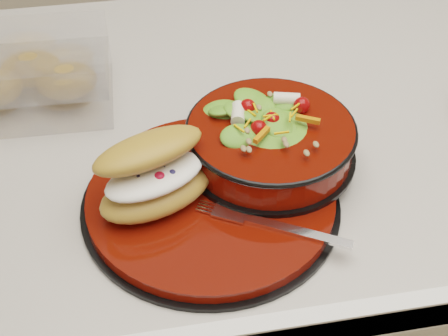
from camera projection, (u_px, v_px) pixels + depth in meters
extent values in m
cube|color=white|center=(281.00, 295.00, 1.23)|extent=(1.16, 0.66, 0.86)
cube|color=beige|center=(300.00, 114.00, 0.93)|extent=(1.24, 0.74, 0.04)
cube|color=white|center=(389.00, 315.00, 0.67)|extent=(1.24, 0.02, 0.05)
cylinder|color=black|center=(211.00, 203.00, 0.76)|extent=(0.31, 0.31, 0.01)
cylinder|color=#600B03|center=(211.00, 197.00, 0.75)|extent=(0.30, 0.30, 0.01)
torus|color=black|center=(220.00, 200.00, 0.74)|extent=(0.17, 0.17, 0.01)
cylinder|color=black|center=(269.00, 154.00, 0.80)|extent=(0.22, 0.22, 0.01)
cylinder|color=#600B03|center=(270.00, 139.00, 0.78)|extent=(0.21, 0.21, 0.04)
torus|color=black|center=(271.00, 128.00, 0.77)|extent=(0.21, 0.21, 0.01)
ellipsoid|color=#457320|center=(271.00, 131.00, 0.77)|extent=(0.18, 0.18, 0.07)
sphere|color=#AD0806|center=(307.00, 101.00, 0.75)|extent=(0.02, 0.02, 0.02)
sphere|color=#AD0806|center=(265.00, 85.00, 0.77)|extent=(0.02, 0.02, 0.02)
sphere|color=#AD0806|center=(237.00, 109.00, 0.74)|extent=(0.02, 0.02, 0.02)
sphere|color=#AD0806|center=(281.00, 127.00, 0.71)|extent=(0.02, 0.02, 0.02)
cylinder|color=silver|center=(288.00, 85.00, 0.78)|extent=(0.03, 0.04, 0.02)
cylinder|color=silver|center=(238.00, 100.00, 0.75)|extent=(0.04, 0.03, 0.02)
cube|color=orange|center=(262.00, 121.00, 0.72)|extent=(0.03, 0.03, 0.01)
cube|color=orange|center=(309.00, 105.00, 0.74)|extent=(0.03, 0.02, 0.01)
ellipsoid|color=#B17E36|center=(156.00, 191.00, 0.72)|extent=(0.16, 0.12, 0.04)
ellipsoid|color=white|center=(155.00, 176.00, 0.71)|extent=(0.14, 0.10, 0.02)
ellipsoid|color=#B17E36|center=(151.00, 150.00, 0.70)|extent=(0.15, 0.11, 0.03)
sphere|color=red|center=(135.00, 175.00, 0.70)|extent=(0.01, 0.01, 0.01)
sphere|color=red|center=(159.00, 178.00, 0.70)|extent=(0.01, 0.01, 0.01)
sphere|color=#191947|center=(147.00, 170.00, 0.71)|extent=(0.01, 0.01, 0.01)
sphere|color=#191947|center=(165.00, 170.00, 0.71)|extent=(0.01, 0.01, 0.01)
sphere|color=#191947|center=(155.00, 175.00, 0.70)|extent=(0.01, 0.01, 0.01)
sphere|color=#191947|center=(172.00, 174.00, 0.70)|extent=(0.01, 0.01, 0.01)
sphere|color=#191947|center=(139.00, 179.00, 0.69)|extent=(0.01, 0.01, 0.01)
sphere|color=#191947|center=(167.00, 165.00, 0.71)|extent=(0.01, 0.01, 0.01)
cube|color=silver|center=(296.00, 231.00, 0.70)|extent=(0.12, 0.07, 0.00)
cube|color=silver|center=(230.00, 213.00, 0.72)|extent=(0.05, 0.04, 0.00)
cube|color=white|center=(30.00, 87.00, 0.90)|extent=(0.24, 0.18, 0.05)
cube|color=white|center=(23.00, 59.00, 0.87)|extent=(0.24, 0.18, 0.04)
ellipsoid|color=#B17E36|center=(67.00, 81.00, 0.91)|extent=(0.09, 0.07, 0.04)
ellipsoid|color=#B17E36|center=(31.00, 69.00, 0.93)|extent=(0.09, 0.07, 0.04)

